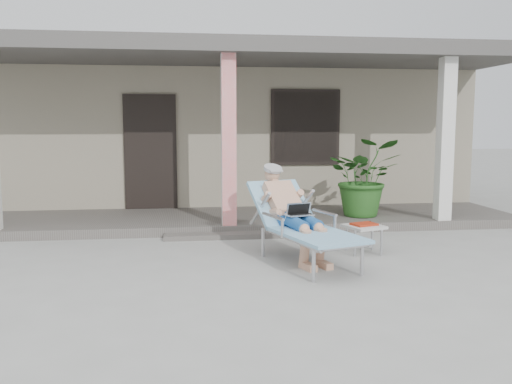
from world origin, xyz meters
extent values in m
plane|color=#9E9E99|center=(0.00, 0.00, 0.00)|extent=(60.00, 60.00, 0.00)
cube|color=gray|center=(0.00, 6.50, 1.50)|extent=(10.00, 5.00, 3.00)
cube|color=#474442|center=(0.00, 6.50, 3.15)|extent=(10.40, 5.40, 0.30)
cube|color=black|center=(-1.30, 3.97, 1.20)|extent=(0.95, 0.06, 2.10)
cube|color=black|center=(1.60, 3.97, 1.65)|extent=(1.20, 0.06, 1.30)
cube|color=black|center=(1.60, 3.96, 1.65)|extent=(1.32, 0.05, 1.42)
cube|color=#605B56|center=(0.00, 3.00, 0.07)|extent=(10.00, 2.00, 0.15)
cube|color=red|center=(0.00, 2.15, 1.45)|extent=(0.22, 0.22, 2.61)
cube|color=silver|center=(3.50, 2.15, 1.45)|extent=(0.22, 0.22, 2.61)
cube|color=#474442|center=(0.00, 3.00, 2.88)|extent=(10.00, 2.30, 0.24)
cube|color=#605B56|center=(0.00, 1.85, 0.04)|extent=(2.00, 0.30, 0.07)
cylinder|color=#B7B7BC|center=(0.70, -0.58, 0.19)|extent=(0.04, 0.04, 0.38)
cylinder|color=#B7B7BC|center=(1.30, -0.39, 0.19)|extent=(0.04, 0.04, 0.38)
cylinder|color=#B7B7BC|center=(0.32, 0.63, 0.19)|extent=(0.04, 0.04, 0.38)
cylinder|color=#B7B7BC|center=(0.92, 0.82, 0.19)|extent=(0.04, 0.04, 0.38)
cube|color=#B7B7BC|center=(0.86, -0.04, 0.39)|extent=(0.97, 1.37, 0.03)
cube|color=#85ADCE|center=(0.86, -0.04, 0.41)|extent=(1.08, 1.43, 0.04)
cube|color=#B7B7BC|center=(0.59, 0.82, 0.63)|extent=(0.78, 0.75, 0.50)
cube|color=#85ADCE|center=(0.59, 0.82, 0.66)|extent=(0.89, 0.85, 0.56)
cylinder|color=#A1A1A4|center=(0.50, 1.09, 1.11)|extent=(0.31, 0.31, 0.13)
cube|color=silver|center=(0.73, 0.38, 0.59)|extent=(0.39, 0.33, 0.24)
cube|color=beige|center=(1.68, 0.67, 0.36)|extent=(0.57, 0.57, 0.04)
cylinder|color=#B7B7BC|center=(1.50, 0.49, 0.17)|extent=(0.03, 0.03, 0.34)
cylinder|color=#B7B7BC|center=(1.85, 0.49, 0.17)|extent=(0.03, 0.03, 0.34)
cylinder|color=#B7B7BC|center=(1.50, 0.84, 0.17)|extent=(0.03, 0.03, 0.34)
cylinder|color=#B7B7BC|center=(1.85, 0.84, 0.17)|extent=(0.03, 0.03, 0.34)
cube|color=#A32911|center=(1.68, 0.67, 0.39)|extent=(0.37, 0.32, 0.03)
cube|color=black|center=(1.68, 0.78, 0.38)|extent=(0.30, 0.12, 0.03)
imported|color=#26591E|center=(2.35, 2.68, 0.81)|extent=(1.39, 1.27, 1.32)
camera|label=1|loc=(-0.64, -6.15, 1.70)|focal=38.00mm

